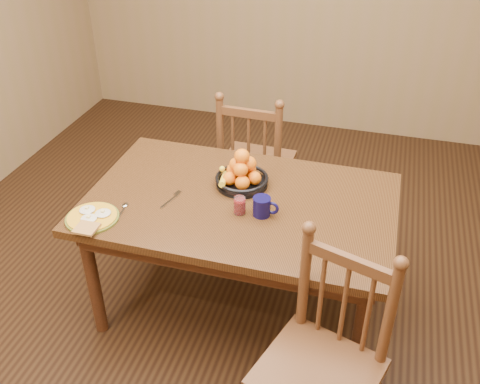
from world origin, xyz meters
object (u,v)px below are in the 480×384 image
(fruit_bowl, at_px, (241,175))
(chair_far, at_px, (255,163))
(breakfast_plate, at_px, (92,218))
(coffee_mug, at_px, (263,206))
(dining_table, at_px, (240,213))
(chair_near, at_px, (323,363))

(fruit_bowl, bearing_deg, chair_far, 98.06)
(breakfast_plate, distance_m, coffee_mug, 0.85)
(dining_table, height_order, chair_far, chair_far)
(dining_table, xyz_separation_m, fruit_bowl, (-0.03, 0.14, 0.15))
(chair_far, xyz_separation_m, chair_near, (0.69, -1.52, 0.00))
(dining_table, bearing_deg, chair_far, 98.92)
(dining_table, distance_m, coffee_mug, 0.22)
(dining_table, distance_m, fruit_bowl, 0.21)
(chair_near, distance_m, fruit_bowl, 1.08)
(coffee_mug, bearing_deg, fruit_bowl, 126.80)
(coffee_mug, bearing_deg, chair_far, 106.71)
(chair_far, bearing_deg, fruit_bowl, 99.85)
(dining_table, height_order, breakfast_plate, breakfast_plate)
(breakfast_plate, height_order, fruit_bowl, fruit_bowl)
(dining_table, xyz_separation_m, chair_near, (0.56, -0.71, -0.17))
(chair_far, bearing_deg, coffee_mug, 108.50)
(chair_near, relative_size, breakfast_plate, 3.56)
(fruit_bowl, bearing_deg, chair_near, -54.94)
(chair_near, bearing_deg, chair_far, 132.36)
(coffee_mug, relative_size, fruit_bowl, 0.46)
(chair_near, bearing_deg, fruit_bowl, 142.94)
(dining_table, relative_size, coffee_mug, 12.00)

